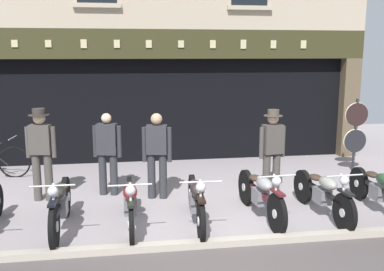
{
  "coord_description": "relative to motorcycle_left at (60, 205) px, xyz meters",
  "views": [
    {
      "loc": [
        -1.01,
        -5.73,
        2.74
      ],
      "look_at": [
        0.29,
        2.71,
        1.13
      ],
      "focal_mm": 41.14,
      "sensor_mm": 36.0,
      "label": 1
    }
  ],
  "objects": [
    {
      "name": "shop_facade",
      "position": [
        2.04,
        6.06,
        1.21
      ],
      "size": [
        10.54,
        4.42,
        5.91
      ],
      "color": "black",
      "rests_on": "ground"
    },
    {
      "name": "motorcycle_left",
      "position": [
        0.0,
        0.0,
        0.0
      ],
      "size": [
        0.62,
        2.01,
        0.94
      ],
      "rotation": [
        0.0,
        0.0,
        3.15
      ],
      "color": "black",
      "rests_on": "ground"
    },
    {
      "name": "motorcycle_center_left",
      "position": [
        1.07,
        -0.01,
        -0.02
      ],
      "size": [
        0.62,
        2.03,
        0.91
      ],
      "rotation": [
        0.0,
        0.0,
        3.15
      ],
      "color": "black",
      "rests_on": "ground"
    },
    {
      "name": "motorcycle_center",
      "position": [
        2.12,
        -0.08,
        -0.01
      ],
      "size": [
        0.62,
        1.98,
        0.92
      ],
      "rotation": [
        0.0,
        0.0,
        3.09
      ],
      "color": "black",
      "rests_on": "ground"
    },
    {
      "name": "motorcycle_center_right",
      "position": [
        3.24,
        0.08,
        -0.01
      ],
      "size": [
        0.62,
        2.03,
        0.91
      ],
      "rotation": [
        0.0,
        0.0,
        3.21
      ],
      "color": "black",
      "rests_on": "ground"
    },
    {
      "name": "motorcycle_right",
      "position": [
        4.3,
        -0.01,
        -0.02
      ],
      "size": [
        0.62,
        2.02,
        0.9
      ],
      "rotation": [
        0.0,
        0.0,
        3.21
      ],
      "color": "black",
      "rests_on": "ground"
    },
    {
      "name": "motorcycle_far_right",
      "position": [
        5.35,
        0.01,
        -0.02
      ],
      "size": [
        0.62,
        2.02,
        0.9
      ],
      "rotation": [
        0.0,
        0.0,
        3.11
      ],
      "color": "black",
      "rests_on": "ground"
    },
    {
      "name": "salesman_left",
      "position": [
        -0.52,
        1.58,
        0.55
      ],
      "size": [
        0.56,
        0.37,
        1.75
      ],
      "rotation": [
        0.0,
        0.0,
        3.0
      ],
      "color": "#47423D",
      "rests_on": "ground"
    },
    {
      "name": "shopkeeper_center",
      "position": [
        0.68,
        1.74,
        0.45
      ],
      "size": [
        0.55,
        0.3,
        1.61
      ],
      "rotation": [
        0.0,
        0.0,
        2.91
      ],
      "color": "#2D2D33",
      "rests_on": "ground"
    },
    {
      "name": "salesman_right",
      "position": [
        1.61,
        1.38,
        0.47
      ],
      "size": [
        0.55,
        0.29,
        1.64
      ],
      "rotation": [
        0.0,
        0.0,
        2.95
      ],
      "color": "#2D2D33",
      "rests_on": "ground"
    },
    {
      "name": "assistant_far_right",
      "position": [
        3.86,
        1.37,
        0.49
      ],
      "size": [
        0.55,
        0.37,
        1.67
      ],
      "rotation": [
        0.0,
        0.0,
        3.33
      ],
      "color": "#47423D",
      "rests_on": "ground"
    },
    {
      "name": "tyre_sign_pole",
      "position": [
        6.32,
        2.65,
        0.57
      ],
      "size": [
        0.57,
        0.06,
        1.71
      ],
      "color": "#232328",
      "rests_on": "ground"
    },
    {
      "name": "advert_board_near",
      "position": [
        0.73,
        4.43,
        1.34
      ],
      "size": [
        0.76,
        0.03,
        0.97
      ],
      "color": "silver"
    },
    {
      "name": "advert_board_far",
      "position": [
        -0.21,
        4.43,
        1.31
      ],
      "size": [
        0.8,
        0.03,
        1.11
      ],
      "color": "silver"
    }
  ]
}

